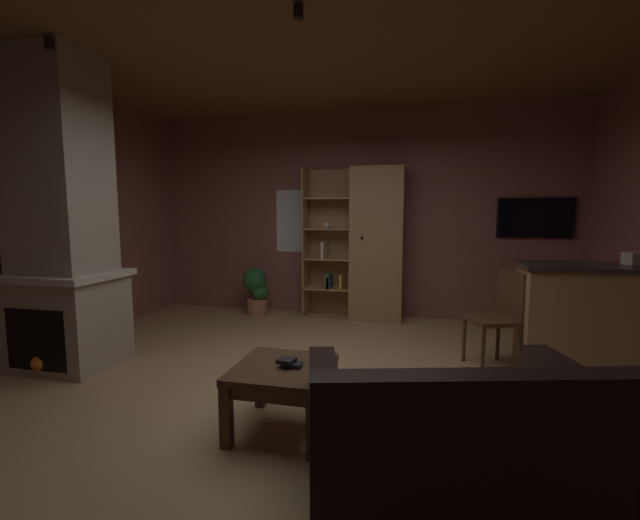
% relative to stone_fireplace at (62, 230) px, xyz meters
% --- Properties ---
extents(floor, '(5.92, 5.45, 0.02)m').
position_rel_stone_fireplace_xyz_m(floor, '(2.41, -0.05, -1.32)').
color(floor, tan).
rests_on(floor, ground).
extents(wall_back, '(6.04, 0.06, 2.90)m').
position_rel_stone_fireplace_xyz_m(wall_back, '(2.41, 2.70, 0.14)').
color(wall_back, '#8E544C').
rests_on(wall_back, ground).
extents(wall_left, '(0.06, 5.45, 2.90)m').
position_rel_stone_fireplace_xyz_m(wall_left, '(-0.58, -0.05, 0.14)').
color(wall_left, '#8E544C').
rests_on(wall_left, ground).
extents(ceiling, '(5.92, 5.45, 0.02)m').
position_rel_stone_fireplace_xyz_m(ceiling, '(2.41, -0.05, 1.60)').
color(ceiling, brown).
extents(window_pane_back, '(0.79, 0.01, 0.91)m').
position_rel_stone_fireplace_xyz_m(window_pane_back, '(1.60, 2.67, 0.04)').
color(window_pane_back, white).
extents(stone_fireplace, '(0.96, 0.81, 2.90)m').
position_rel_stone_fireplace_xyz_m(stone_fireplace, '(0.00, 0.00, 0.00)').
color(stone_fireplace, tan).
rests_on(stone_fireplace, ground).
extents(bookshelf_cabinet, '(1.36, 0.41, 2.08)m').
position_rel_stone_fireplace_xyz_m(bookshelf_cabinet, '(2.63, 2.43, -0.28)').
color(bookshelf_cabinet, '#A87F51').
rests_on(bookshelf_cabinet, ground).
extents(kitchen_bar_counter, '(1.47, 0.59, 1.01)m').
position_rel_stone_fireplace_xyz_m(kitchen_bar_counter, '(4.92, 0.87, -0.80)').
color(kitchen_bar_counter, '#A87F51').
rests_on(kitchen_bar_counter, ground).
extents(tissue_box, '(0.16, 0.16, 0.11)m').
position_rel_stone_fireplace_xyz_m(tissue_box, '(5.12, 0.96, -0.25)').
color(tissue_box, '#BFB299').
rests_on(tissue_box, kitchen_bar_counter).
extents(leather_couch, '(1.63, 1.27, 0.84)m').
position_rel_stone_fireplace_xyz_m(leather_couch, '(3.47, -1.23, -1.00)').
color(leather_couch, black).
rests_on(leather_couch, ground).
extents(coffee_table, '(0.64, 0.66, 0.45)m').
position_rel_stone_fireplace_xyz_m(coffee_table, '(2.39, -0.69, -0.95)').
color(coffee_table, '#4C331E').
rests_on(coffee_table, ground).
extents(table_book_0, '(0.13, 0.10, 0.03)m').
position_rel_stone_fireplace_xyz_m(table_book_0, '(2.46, -0.70, -0.85)').
color(table_book_0, black).
rests_on(table_book_0, coffee_table).
extents(table_book_1, '(0.12, 0.12, 0.03)m').
position_rel_stone_fireplace_xyz_m(table_book_1, '(2.42, -0.71, -0.82)').
color(table_book_1, black).
rests_on(table_book_1, coffee_table).
extents(dining_chair, '(0.54, 0.54, 0.92)m').
position_rel_stone_fireplace_xyz_m(dining_chair, '(4.04, 0.90, -0.78)').
color(dining_chair, '#4C331E').
rests_on(dining_chair, ground).
extents(potted_floor_plant, '(0.37, 0.34, 0.69)m').
position_rel_stone_fireplace_xyz_m(potted_floor_plant, '(1.01, 2.31, -0.94)').
color(potted_floor_plant, '#B77051').
rests_on(potted_floor_plant, ground).
extents(wall_mounted_tv, '(0.92, 0.06, 0.52)m').
position_rel_stone_fireplace_xyz_m(wall_mounted_tv, '(4.73, 2.64, 0.09)').
color(wall_mounted_tv, black).
extents(track_light_spot_0, '(0.07, 0.07, 0.09)m').
position_rel_stone_fireplace_xyz_m(track_light_spot_0, '(0.33, -0.33, 1.52)').
color(track_light_spot_0, black).
extents(track_light_spot_1, '(0.07, 0.07, 0.09)m').
position_rel_stone_fireplace_xyz_m(track_light_spot_1, '(2.42, -0.37, 1.52)').
color(track_light_spot_1, black).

